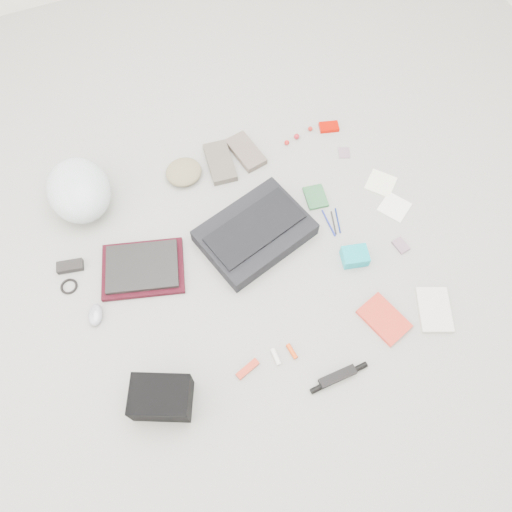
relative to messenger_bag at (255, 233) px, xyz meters
name	(u,v)px	position (x,y,z in m)	size (l,w,h in m)	color
ground_plane	(256,261)	(-0.04, -0.11, -0.04)	(4.00, 4.00, 0.00)	gray
messenger_bag	(255,233)	(0.00, 0.00, 0.00)	(0.46, 0.33, 0.08)	black
bag_flap	(255,228)	(0.00, 0.00, 0.04)	(0.42, 0.19, 0.01)	black
laptop_sleeve	(143,269)	(-0.50, 0.03, -0.03)	(0.34, 0.26, 0.02)	#370913
laptop	(142,267)	(-0.50, 0.03, 0.00)	(0.30, 0.22, 0.02)	black
bike_helmet	(79,190)	(-0.65, 0.46, 0.06)	(0.27, 0.34, 0.21)	silver
beanie	(184,172)	(-0.18, 0.43, -0.01)	(0.17, 0.16, 0.06)	#897C5A
mitten_left	(220,162)	(0.00, 0.43, -0.02)	(0.11, 0.23, 0.03)	#5E564C
mitten_right	(246,152)	(0.13, 0.44, -0.02)	(0.11, 0.21, 0.03)	#6B5C52
power_brick	(70,266)	(-0.79, 0.16, -0.02)	(0.11, 0.05, 0.03)	black
cable_coil	(69,286)	(-0.82, 0.08, -0.03)	(0.07, 0.07, 0.01)	black
mouse	(95,315)	(-0.74, -0.10, -0.02)	(0.06, 0.10, 0.04)	#9B98A7
camera_bag	(161,398)	(-0.59, -0.53, 0.03)	(0.22, 0.15, 0.14)	black
multitool	(248,369)	(-0.25, -0.53, -0.03)	(0.10, 0.03, 0.02)	red
toiletry_tube_white	(276,357)	(-0.13, -0.53, -0.03)	(0.02, 0.02, 0.07)	white
toiletry_tube_orange	(292,351)	(-0.06, -0.54, -0.03)	(0.02, 0.02, 0.06)	#E64610
u_lock	(337,376)	(0.06, -0.70, -0.02)	(0.15, 0.04, 0.03)	black
bike_pump	(339,378)	(0.06, -0.70, -0.03)	(0.02, 0.02, 0.25)	black
book_red	(384,319)	(0.34, -0.56, -0.03)	(0.13, 0.20, 0.02)	red
book_white	(434,310)	(0.55, -0.60, -0.03)	(0.13, 0.19, 0.02)	silver
notepad	(316,197)	(0.34, 0.08, -0.03)	(0.09, 0.12, 0.01)	#2A6237
pen_blue	(329,223)	(0.33, -0.06, -0.03)	(0.01, 0.01, 0.14)	navy
pen_black	(334,223)	(0.35, -0.07, -0.03)	(0.01, 0.01, 0.12)	black
pen_navy	(338,221)	(0.38, -0.07, -0.03)	(0.01, 0.01, 0.13)	navy
accordion_wallet	(355,256)	(0.35, -0.26, -0.01)	(0.11, 0.09, 0.05)	#0CADBC
card_deck	(401,246)	(0.57, -0.29, -0.03)	(0.05, 0.07, 0.01)	gray
napkin_top	(381,183)	(0.65, 0.04, -0.03)	(0.12, 0.12, 0.01)	white
napkin_bottom	(394,207)	(0.65, -0.10, -0.03)	(0.12, 0.12, 0.01)	white
lollipop_a	(287,143)	(0.34, 0.42, -0.03)	(0.02, 0.02, 0.02)	red
lollipop_b	(297,136)	(0.40, 0.43, -0.02)	(0.03, 0.03, 0.03)	#B01B26
lollipop_c	(310,129)	(0.48, 0.45, -0.03)	(0.02, 0.02, 0.02)	#B31F19
altoids_tin	(329,127)	(0.57, 0.43, -0.03)	(0.09, 0.06, 0.02)	#BE0B00
stamp_sheet	(344,153)	(0.58, 0.26, -0.04)	(0.05, 0.06, 0.00)	gray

